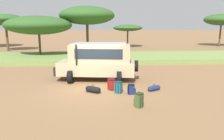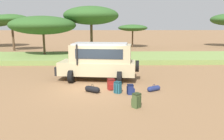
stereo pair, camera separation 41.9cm
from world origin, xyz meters
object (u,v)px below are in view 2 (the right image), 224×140
at_px(backpack_cluster_center, 111,84).
at_px(acacia_tree_centre_back, 43,25).
at_px(backpack_near_rear_wheel, 118,87).
at_px(acacia_tree_right_mid, 91,16).
at_px(duffel_bag_soft_canvas, 92,89).
at_px(acacia_tree_left_mid, 11,19).
at_px(duffel_bag_low_black_case, 154,88).
at_px(safari_vehicle, 99,61).
at_px(backpack_beside_front_wheel, 136,101).
at_px(backpack_outermost, 131,89).
at_px(acacia_tree_far_right, 133,28).

relative_size(backpack_cluster_center, acacia_tree_centre_back, 0.09).
bearing_deg(backpack_near_rear_wheel, acacia_tree_right_mid, 98.78).
xyz_separation_m(duffel_bag_soft_canvas, acacia_tree_left_mid, (-12.45, 20.16, 4.21)).
distance_m(duffel_bag_soft_canvas, acacia_tree_right_mid, 16.01).
xyz_separation_m(backpack_cluster_center, acacia_tree_left_mid, (-13.48, 19.68, 4.07)).
bearing_deg(duffel_bag_low_black_case, acacia_tree_centre_back, 126.56).
xyz_separation_m(safari_vehicle, backpack_beside_front_wheel, (1.78, -5.06, -0.97)).
bearing_deg(safari_vehicle, acacia_tree_centre_back, 122.20).
bearing_deg(duffel_bag_low_black_case, backpack_cluster_center, 171.94).
bearing_deg(backpack_near_rear_wheel, backpack_beside_front_wheel, -71.48).
relative_size(backpack_beside_front_wheel, acacia_tree_left_mid, 0.13).
distance_m(backpack_beside_front_wheel, acacia_tree_left_mid, 27.03).
height_order(backpack_beside_front_wheel, acacia_tree_centre_back, acacia_tree_centre_back).
bearing_deg(backpack_cluster_center, safari_vehicle, 107.96).
distance_m(backpack_outermost, acacia_tree_far_right, 25.67).
bearing_deg(acacia_tree_left_mid, duffel_bag_low_black_case, -51.67).
xyz_separation_m(duffel_bag_low_black_case, acacia_tree_left_mid, (-15.82, 20.01, 4.23)).
height_order(safari_vehicle, acacia_tree_right_mid, acacia_tree_right_mid).
relative_size(duffel_bag_soft_canvas, acacia_tree_far_right, 0.17).
bearing_deg(backpack_cluster_center, backpack_beside_front_wheel, -69.35).
relative_size(safari_vehicle, acacia_tree_right_mid, 0.83).
height_order(backpack_cluster_center, acacia_tree_left_mid, acacia_tree_left_mid).
bearing_deg(duffel_bag_low_black_case, backpack_beside_front_wheel, -118.02).
bearing_deg(duffel_bag_soft_canvas, backpack_outermost, -10.77).
xyz_separation_m(backpack_cluster_center, acacia_tree_right_mid, (-2.06, 14.84, 4.39)).
xyz_separation_m(backpack_near_rear_wheel, acacia_tree_far_right, (3.72, 25.11, 2.84)).
relative_size(safari_vehicle, duffel_bag_soft_canvas, 6.58).
xyz_separation_m(acacia_tree_centre_back, acacia_tree_far_right, (11.18, 12.02, -0.42)).
height_order(safari_vehicle, backpack_beside_front_wheel, safari_vehicle).
bearing_deg(acacia_tree_right_mid, acacia_tree_left_mid, 157.04).
height_order(duffel_bag_low_black_case, acacia_tree_far_right, acacia_tree_far_right).
distance_m(duffel_bag_low_black_case, duffel_bag_soft_canvas, 3.37).
xyz_separation_m(backpack_outermost, acacia_tree_left_mid, (-14.48, 20.55, 4.12)).
distance_m(backpack_beside_front_wheel, duffel_bag_low_black_case, 2.76).
xyz_separation_m(backpack_outermost, acacia_tree_centre_back, (-8.12, 13.30, 3.31)).
height_order(backpack_near_rear_wheel, acacia_tree_far_right, acacia_tree_far_right).
bearing_deg(duffel_bag_soft_canvas, backpack_cluster_center, 25.33).
bearing_deg(acacia_tree_left_mid, backpack_outermost, -54.83).
relative_size(duffel_bag_soft_canvas, acacia_tree_right_mid, 0.13).
xyz_separation_m(backpack_near_rear_wheel, duffel_bag_low_black_case, (2.00, 0.32, -0.16)).
height_order(backpack_outermost, acacia_tree_centre_back, acacia_tree_centre_back).
distance_m(backpack_near_rear_wheel, acacia_tree_far_right, 25.54).
xyz_separation_m(duffel_bag_soft_canvas, acacia_tree_far_right, (5.08, 24.94, 2.98)).
xyz_separation_m(backpack_cluster_center, duffel_bag_soft_canvas, (-1.03, -0.49, -0.13)).
relative_size(duffel_bag_soft_canvas, acacia_tree_left_mid, 0.16).
height_order(backpack_cluster_center, acacia_tree_centre_back, acacia_tree_centre_back).
relative_size(backpack_cluster_center, backpack_outermost, 1.16).
height_order(backpack_beside_front_wheel, acacia_tree_right_mid, acacia_tree_right_mid).
relative_size(backpack_cluster_center, backpack_near_rear_wheel, 0.97).
height_order(safari_vehicle, acacia_tree_centre_back, acacia_tree_centre_back).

